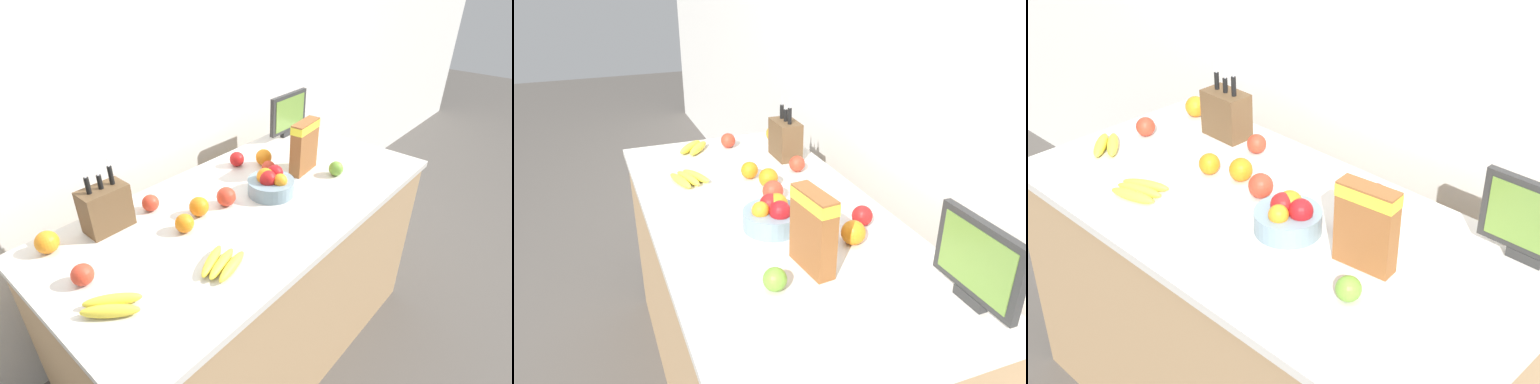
% 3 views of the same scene
% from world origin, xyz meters
% --- Properties ---
extents(wall_back, '(9.00, 0.06, 2.60)m').
position_xyz_m(wall_back, '(0.00, 0.64, 1.30)').
color(wall_back, silver).
rests_on(wall_back, ground_plane).
extents(counter, '(1.77, 0.85, 0.91)m').
position_xyz_m(counter, '(0.00, 0.00, 0.46)').
color(counter, tan).
rests_on(counter, ground_plane).
extents(knife_block, '(0.17, 0.10, 0.28)m').
position_xyz_m(knife_block, '(-0.51, 0.28, 1.00)').
color(knife_block, brown).
rests_on(knife_block, counter).
extents(small_monitor, '(0.30, 0.03, 0.25)m').
position_xyz_m(small_monitor, '(0.69, 0.33, 1.04)').
color(small_monitor, '#2D2D2D').
rests_on(small_monitor, counter).
extents(cereal_box, '(0.18, 0.08, 0.25)m').
position_xyz_m(cereal_box, '(0.38, -0.00, 1.05)').
color(cereal_box, brown).
rests_on(cereal_box, counter).
extents(fruit_bowl, '(0.21, 0.21, 0.12)m').
position_xyz_m(fruit_bowl, '(0.10, -0.02, 0.96)').
color(fruit_bowl, gray).
rests_on(fruit_bowl, counter).
extents(banana_bunch_left, '(0.19, 0.18, 0.04)m').
position_xyz_m(banana_bunch_left, '(-0.73, -0.10, 0.93)').
color(banana_bunch_left, yellow).
rests_on(banana_bunch_left, counter).
extents(banana_bunch_right, '(0.19, 0.16, 0.04)m').
position_xyz_m(banana_bunch_right, '(-0.38, -0.21, 0.93)').
color(banana_bunch_right, yellow).
rests_on(banana_bunch_right, counter).
extents(apple_by_knife_block, '(0.07, 0.07, 0.07)m').
position_xyz_m(apple_by_knife_block, '(0.24, 0.10, 0.94)').
color(apple_by_knife_block, red).
rests_on(apple_by_knife_block, counter).
extents(apple_rightmost, '(0.07, 0.07, 0.07)m').
position_xyz_m(apple_rightmost, '(0.44, -0.15, 0.95)').
color(apple_rightmost, '#6B9E33').
rests_on(apple_rightmost, counter).
extents(apple_near_bananas, '(0.07, 0.07, 0.07)m').
position_xyz_m(apple_near_bananas, '(0.20, 0.28, 0.95)').
color(apple_near_bananas, red).
rests_on(apple_near_bananas, counter).
extents(apple_rear, '(0.07, 0.07, 0.07)m').
position_xyz_m(apple_rear, '(-0.33, 0.26, 0.95)').
color(apple_rear, red).
rests_on(apple_rear, counter).
extents(apple_middle, '(0.07, 0.07, 0.07)m').
position_xyz_m(apple_middle, '(-0.73, 0.07, 0.95)').
color(apple_middle, red).
rests_on(apple_middle, counter).
extents(apple_front, '(0.08, 0.08, 0.08)m').
position_xyz_m(apple_front, '(-0.09, 0.06, 0.95)').
color(apple_front, red).
rests_on(apple_front, counter).
extents(orange_front_center, '(0.07, 0.07, 0.07)m').
position_xyz_m(orange_front_center, '(-0.33, 0.04, 0.95)').
color(orange_front_center, orange).
rests_on(orange_front_center, counter).
extents(orange_back_center, '(0.08, 0.08, 0.08)m').
position_xyz_m(orange_back_center, '(-0.22, 0.09, 0.95)').
color(orange_back_center, orange).
rests_on(orange_back_center, counter).
extents(orange_by_cereal, '(0.08, 0.08, 0.08)m').
position_xyz_m(orange_by_cereal, '(0.30, 0.19, 0.95)').
color(orange_by_cereal, orange).
rests_on(orange_by_cereal, counter).
extents(orange_near_bowl, '(0.08, 0.08, 0.08)m').
position_xyz_m(orange_near_bowl, '(-0.73, 0.31, 0.95)').
color(orange_near_bowl, orange).
rests_on(orange_near_bowl, counter).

